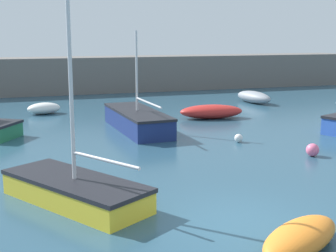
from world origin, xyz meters
The scene contains 10 objects.
ground_plane centered at (0.00, 0.00, -0.10)m, with size 120.00×120.00×0.20m, color #284C60.
harbor_breakwater centered at (0.00, 28.53, 1.44)m, with size 48.20×3.25×2.88m, color #66605B.
sailboat_tall_mast centered at (-3.75, 2.74, 0.41)m, with size 3.98×4.90×6.69m.
rowboat_blue_near centered at (0.63, -1.74, 0.29)m, with size 2.91×2.33×0.59m.
open_tender_yellow centered at (10.45, 18.79, 0.41)m, with size 1.69×3.51×0.82m.
rowboat_white_midwater centered at (5.26, 14.09, 0.39)m, with size 3.77×1.96×0.78m.
fishing_dinghy_green centered at (-3.69, 18.55, 0.34)m, with size 2.12×1.45×0.68m.
sailboat_short_mast centered at (0.43, 12.11, 0.52)m, with size 2.22×6.45×4.87m.
mooring_buoy_white centered at (4.05, 8.20, 0.18)m, with size 0.37×0.37×0.37m, color white.
mooring_buoy_pink centered at (5.72, 5.12, 0.25)m, with size 0.51×0.51×0.51m, color #EA668C.
Camera 1 is at (-5.13, -10.02, 4.70)m, focal length 50.00 mm.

